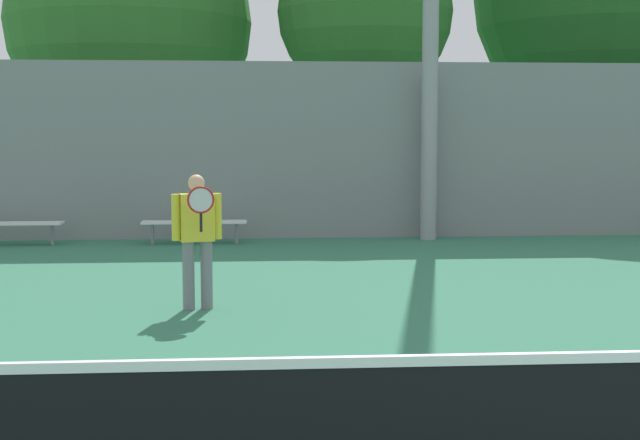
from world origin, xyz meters
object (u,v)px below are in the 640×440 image
at_px(tennis_player, 197,233).
at_px(bench_adjacent_court, 194,223).
at_px(tree_dark_dense, 365,14).
at_px(tree_green_tall, 130,22).
at_px(bench_courtside_far, 10,224).

height_order(tennis_player, bench_adjacent_court, tennis_player).
bearing_deg(tree_dark_dense, bench_adjacent_court, -128.09).
relative_size(tree_green_tall, tree_dark_dense, 1.11).
height_order(bench_courtside_far, tree_green_tall, tree_green_tall).
bearing_deg(bench_adjacent_court, tree_green_tall, 107.74).
xyz_separation_m(bench_adjacent_court, tree_green_tall, (-1.93, 6.02, 4.38)).
distance_m(bench_courtside_far, tree_green_tall, 7.58).
bearing_deg(tree_dark_dense, bench_courtside_far, -145.97).
relative_size(tennis_player, bench_adjacent_court, 0.82).
xyz_separation_m(tennis_player, bench_adjacent_court, (-0.45, 6.20, -0.51)).
distance_m(tree_green_tall, tree_dark_dense, 5.83).
xyz_separation_m(bench_courtside_far, bench_adjacent_court, (3.36, 0.00, 0.00)).
height_order(tree_green_tall, tree_dark_dense, tree_green_tall).
bearing_deg(bench_courtside_far, tennis_player, -58.46).
height_order(bench_courtside_far, bench_adjacent_court, same).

